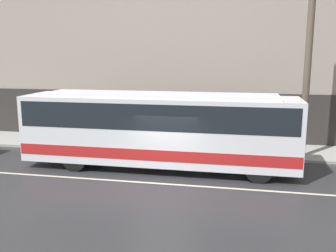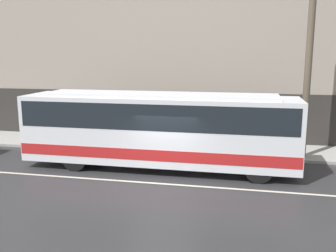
% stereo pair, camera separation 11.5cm
% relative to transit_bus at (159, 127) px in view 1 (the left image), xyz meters
% --- Properties ---
extents(ground_plane, '(60.00, 60.00, 0.00)m').
position_rel_transit_bus_xyz_m(ground_plane, '(0.57, -1.93, -1.83)').
color(ground_plane, '#2D2D30').
extents(sidewalk, '(60.00, 3.14, 0.13)m').
position_rel_transit_bus_xyz_m(sidewalk, '(0.57, 3.63, -1.76)').
color(sidewalk, '#A09E99').
rests_on(sidewalk, ground_plane).
extents(building_facade, '(60.00, 0.35, 13.93)m').
position_rel_transit_bus_xyz_m(building_facade, '(0.57, 5.35, 4.92)').
color(building_facade, gray).
rests_on(building_facade, ground_plane).
extents(lane_stripe, '(54.00, 0.14, 0.01)m').
position_rel_transit_bus_xyz_m(lane_stripe, '(0.57, -1.93, -1.82)').
color(lane_stripe, beige).
rests_on(lane_stripe, ground_plane).
extents(transit_bus, '(11.58, 2.48, 3.25)m').
position_rel_transit_bus_xyz_m(transit_bus, '(0.00, 0.00, 0.00)').
color(transit_bus, silver).
rests_on(transit_bus, ground_plane).
extents(utility_pole_near, '(0.31, 0.31, 7.80)m').
position_rel_transit_bus_xyz_m(utility_pole_near, '(6.29, 2.74, 2.20)').
color(utility_pole_near, brown).
rests_on(utility_pole_near, sidewalk).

